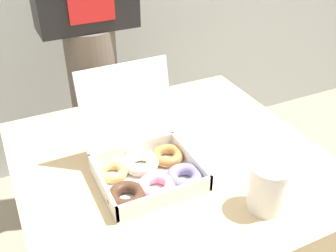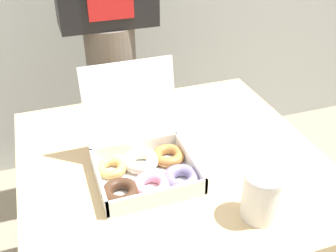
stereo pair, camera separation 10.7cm
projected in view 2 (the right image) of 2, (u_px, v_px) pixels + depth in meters
The scene contains 4 objects.
table at pixel (172, 244), 1.39m from camera, with size 0.90×0.86×0.76m.
donut_box at pixel (145, 164), 1.10m from camera, with size 0.29×0.30×0.29m.
coffee_cup at pixel (262, 195), 0.95m from camera, with size 0.10×0.10×0.13m.
person_customer at pixel (108, 17), 1.59m from camera, with size 0.39×0.22×1.79m.
Camera 2 is at (-0.32, -0.89, 1.48)m, focal length 42.00 mm.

